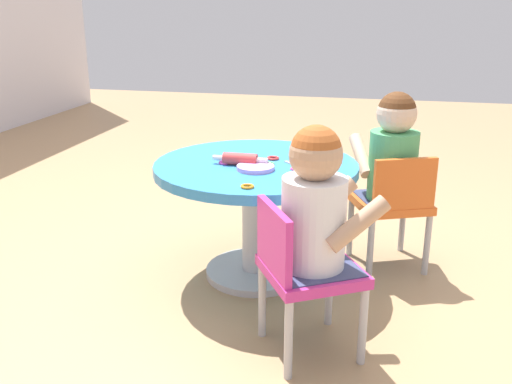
{
  "coord_description": "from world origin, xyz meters",
  "views": [
    {
      "loc": [
        -2.25,
        -0.51,
        1.15
      ],
      "look_at": [
        0.0,
        0.0,
        0.38
      ],
      "focal_mm": 40.42,
      "sensor_mm": 36.0,
      "label": 1
    }
  ],
  "objects_px": {
    "child_chair_left": "(302,270)",
    "rolling_pin": "(240,159)",
    "seated_child_right": "(393,151)",
    "child_chair_right": "(393,204)",
    "seated_child_left": "(316,204)",
    "craft_scissors": "(296,167)",
    "craft_table": "(256,192)"
  },
  "relations": [
    {
      "from": "craft_table",
      "to": "child_chair_right",
      "type": "relative_size",
      "value": 1.58
    },
    {
      "from": "seated_child_right",
      "to": "seated_child_left",
      "type": "bearing_deg",
      "value": 162.42
    },
    {
      "from": "craft_scissors",
      "to": "child_chair_left",
      "type": "bearing_deg",
      "value": -168.23
    },
    {
      "from": "child_chair_right",
      "to": "seated_child_right",
      "type": "bearing_deg",
      "value": 23.04
    },
    {
      "from": "craft_table",
      "to": "rolling_pin",
      "type": "distance_m",
      "value": 0.17
    },
    {
      "from": "seated_child_left",
      "to": "rolling_pin",
      "type": "height_order",
      "value": "seated_child_left"
    },
    {
      "from": "craft_table",
      "to": "child_chair_right",
      "type": "xyz_separation_m",
      "value": [
        0.2,
        -0.57,
        -0.08
      ]
    },
    {
      "from": "seated_child_left",
      "to": "seated_child_right",
      "type": "distance_m",
      "value": 0.79
    },
    {
      "from": "child_chair_left",
      "to": "seated_child_left",
      "type": "distance_m",
      "value": 0.23
    },
    {
      "from": "seated_child_right",
      "to": "craft_scissors",
      "type": "xyz_separation_m",
      "value": [
        -0.27,
        0.38,
        -0.02
      ]
    },
    {
      "from": "craft_table",
      "to": "rolling_pin",
      "type": "bearing_deg",
      "value": 130.29
    },
    {
      "from": "craft_table",
      "to": "seated_child_right",
      "type": "xyz_separation_m",
      "value": [
        0.24,
        -0.55,
        0.15
      ]
    },
    {
      "from": "seated_child_right",
      "to": "child_chair_left",
      "type": "bearing_deg",
      "value": 160.58
    },
    {
      "from": "craft_scissors",
      "to": "seated_child_left",
      "type": "bearing_deg",
      "value": -163.94
    },
    {
      "from": "child_chair_right",
      "to": "seated_child_left",
      "type": "bearing_deg",
      "value": 160.47
    },
    {
      "from": "child_chair_right",
      "to": "seated_child_right",
      "type": "height_order",
      "value": "seated_child_right"
    },
    {
      "from": "child_chair_right",
      "to": "craft_scissors",
      "type": "relative_size",
      "value": 3.82
    },
    {
      "from": "child_chair_left",
      "to": "seated_child_right",
      "type": "distance_m",
      "value": 0.86
    },
    {
      "from": "child_chair_left",
      "to": "craft_scissors",
      "type": "distance_m",
      "value": 0.56
    },
    {
      "from": "child_chair_left",
      "to": "child_chair_right",
      "type": "distance_m",
      "value": 0.8
    },
    {
      "from": "seated_child_left",
      "to": "child_chair_left",
      "type": "bearing_deg",
      "value": 120.81
    },
    {
      "from": "seated_child_right",
      "to": "rolling_pin",
      "type": "bearing_deg",
      "value": 115.32
    },
    {
      "from": "seated_child_left",
      "to": "seated_child_right",
      "type": "relative_size",
      "value": 1.0
    },
    {
      "from": "seated_child_left",
      "to": "child_chair_right",
      "type": "distance_m",
      "value": 0.8
    },
    {
      "from": "child_chair_left",
      "to": "craft_scissors",
      "type": "relative_size",
      "value": 3.82
    },
    {
      "from": "craft_table",
      "to": "rolling_pin",
      "type": "xyz_separation_m",
      "value": [
        -0.05,
        0.06,
        0.15
      ]
    },
    {
      "from": "child_chair_left",
      "to": "seated_child_left",
      "type": "height_order",
      "value": "seated_child_left"
    },
    {
      "from": "child_chair_left",
      "to": "child_chair_right",
      "type": "bearing_deg",
      "value": -21.36
    },
    {
      "from": "child_chair_left",
      "to": "rolling_pin",
      "type": "bearing_deg",
      "value": 34.42
    },
    {
      "from": "craft_scissors",
      "to": "seated_child_right",
      "type": "bearing_deg",
      "value": -54.3
    },
    {
      "from": "craft_table",
      "to": "seated_child_left",
      "type": "height_order",
      "value": "seated_child_left"
    },
    {
      "from": "seated_child_right",
      "to": "rolling_pin",
      "type": "relative_size",
      "value": 2.22
    }
  ]
}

